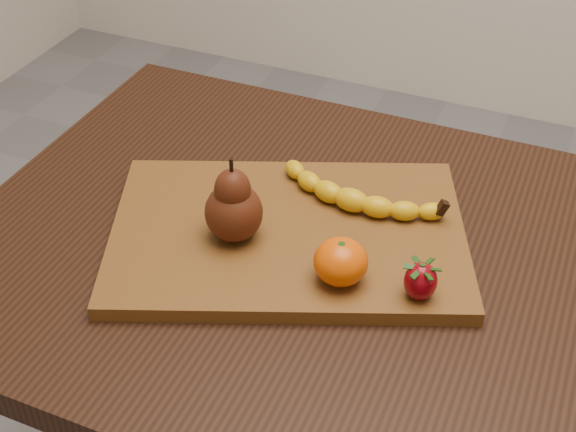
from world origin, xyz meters
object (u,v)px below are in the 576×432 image
at_px(mandarin, 341,262).
at_px(table, 343,311).
at_px(cutting_board, 288,234).
at_px(pear, 233,199).

bearing_deg(mandarin, table, 102.04).
distance_m(table, mandarin, 0.16).
relative_size(cutting_board, mandarin, 6.98).
bearing_deg(pear, mandarin, -9.45).
xyz_separation_m(pear, mandarin, (0.15, -0.02, -0.03)).
xyz_separation_m(table, mandarin, (0.01, -0.07, 0.15)).
distance_m(cutting_board, pear, 0.10).
bearing_deg(pear, cutting_board, 34.35).
bearing_deg(table, pear, -163.54).
bearing_deg(pear, table, 16.46).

